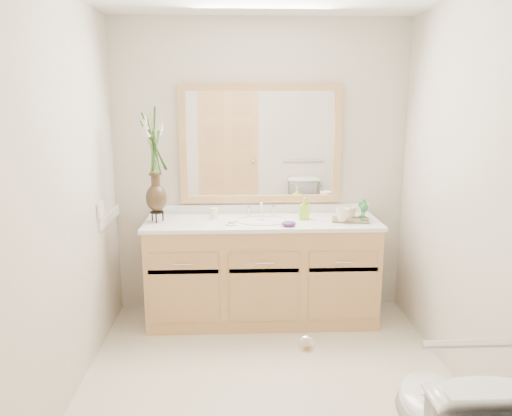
{
  "coord_description": "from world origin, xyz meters",
  "views": [
    {
      "loc": [
        -0.21,
        -2.79,
        1.77
      ],
      "look_at": [
        -0.06,
        0.65,
        1.01
      ],
      "focal_mm": 35.0,
      "sensor_mm": 36.0,
      "label": 1
    }
  ],
  "objects_px": {
    "soap_bottle": "(304,209)",
    "tray": "(350,220)",
    "flower_vase": "(154,153)",
    "tumbler": "(214,213)"
  },
  "relations": [
    {
      "from": "flower_vase",
      "to": "soap_bottle",
      "type": "distance_m",
      "value": 1.24
    },
    {
      "from": "flower_vase",
      "to": "tray",
      "type": "xyz_separation_m",
      "value": [
        1.51,
        -0.04,
        -0.53
      ]
    },
    {
      "from": "flower_vase",
      "to": "tumbler",
      "type": "height_order",
      "value": "flower_vase"
    },
    {
      "from": "tumbler",
      "to": "soap_bottle",
      "type": "xyz_separation_m",
      "value": [
        0.72,
        -0.05,
        0.04
      ]
    },
    {
      "from": "tray",
      "to": "soap_bottle",
      "type": "bearing_deg",
      "value": 179.93
    },
    {
      "from": "tumbler",
      "to": "tray",
      "type": "height_order",
      "value": "tumbler"
    },
    {
      "from": "tumbler",
      "to": "tray",
      "type": "xyz_separation_m",
      "value": [
        1.08,
        -0.12,
        -0.03
      ]
    },
    {
      "from": "flower_vase",
      "to": "tumbler",
      "type": "xyz_separation_m",
      "value": [
        0.44,
        0.09,
        -0.49
      ]
    },
    {
      "from": "soap_bottle",
      "to": "tray",
      "type": "distance_m",
      "value": 0.37
    },
    {
      "from": "flower_vase",
      "to": "soap_bottle",
      "type": "bearing_deg",
      "value": 1.84
    }
  ]
}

